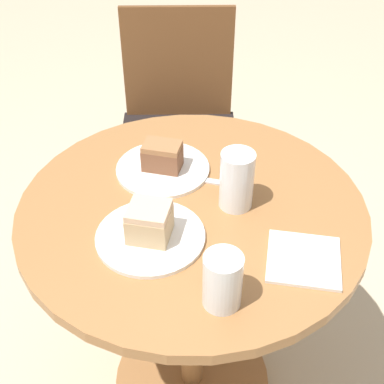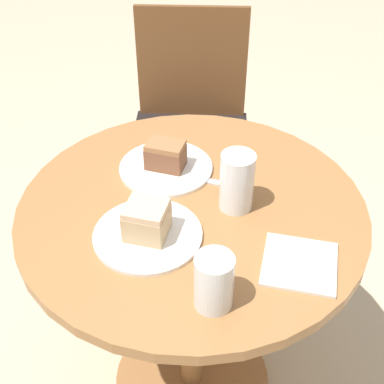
# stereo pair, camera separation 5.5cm
# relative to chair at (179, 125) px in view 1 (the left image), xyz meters

# --- Properties ---
(ground_plane) EXTENTS (8.00, 8.00, 0.00)m
(ground_plane) POSITION_rel_chair_xyz_m (-0.02, -0.84, -0.46)
(ground_plane) COLOR beige
(table) EXTENTS (0.85, 0.85, 0.76)m
(table) POSITION_rel_chair_xyz_m (-0.02, -0.84, 0.10)
(table) COLOR #9E6B3D
(table) RESTS_ON ground_plane
(chair) EXTENTS (0.49, 0.50, 0.89)m
(chair) POSITION_rel_chair_xyz_m (0.00, 0.00, 0.00)
(chair) COLOR brown
(chair) RESTS_ON ground_plane
(plate_near) EXTENTS (0.24, 0.24, 0.01)m
(plate_near) POSITION_rel_chair_xyz_m (-0.08, -0.70, 0.30)
(plate_near) COLOR white
(plate_near) RESTS_ON table
(plate_far) EXTENTS (0.25, 0.25, 0.01)m
(plate_far) POSITION_rel_chair_xyz_m (-0.12, -0.95, 0.30)
(plate_far) COLOR white
(plate_far) RESTS_ON table
(cake_slice_near) EXTENTS (0.11, 0.09, 0.07)m
(cake_slice_near) POSITION_rel_chair_xyz_m (-0.08, -0.70, 0.35)
(cake_slice_near) COLOR brown
(cake_slice_near) RESTS_ON plate_near
(cake_slice_far) EXTENTS (0.11, 0.11, 0.08)m
(cake_slice_far) POSITION_rel_chair_xyz_m (-0.12, -0.95, 0.35)
(cake_slice_far) COLOR tan
(cake_slice_far) RESTS_ON plate_far
(glass_lemonade) EXTENTS (0.08, 0.08, 0.15)m
(glass_lemonade) POSITION_rel_chair_xyz_m (0.08, -0.85, 0.36)
(glass_lemonade) COLOR silver
(glass_lemonade) RESTS_ON table
(glass_water) EXTENTS (0.08, 0.08, 0.12)m
(glass_water) POSITION_rel_chair_xyz_m (0.01, -1.14, 0.35)
(glass_water) COLOR silver
(glass_water) RESTS_ON table
(napkin_stack) EXTENTS (0.19, 0.19, 0.01)m
(napkin_stack) POSITION_rel_chair_xyz_m (0.20, -1.05, 0.30)
(napkin_stack) COLOR silver
(napkin_stack) RESTS_ON table
(fork) EXTENTS (0.17, 0.08, 0.00)m
(fork) POSITION_rel_chair_xyz_m (0.05, -0.76, 0.30)
(fork) COLOR silver
(fork) RESTS_ON table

